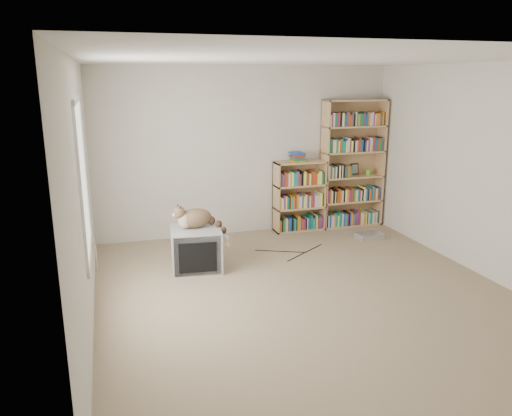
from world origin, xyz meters
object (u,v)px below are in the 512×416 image
object	(u,v)px
cat	(200,221)
bookcase_short	(299,199)
crt_tv	(196,249)
bookcase_tall	(352,168)
dvd_player	(369,236)

from	to	relation	value
cat	bookcase_short	distance (m)	2.13
crt_tv	bookcase_tall	distance (m)	3.06
bookcase_short	dvd_player	distance (m)	1.21
crt_tv	bookcase_short	distance (m)	2.21
crt_tv	bookcase_tall	bearing A→B (deg)	30.09
cat	bookcase_tall	distance (m)	2.93
bookcase_tall	bookcase_short	bearing A→B (deg)	-179.88
bookcase_short	crt_tv	bearing A→B (deg)	-146.99
bookcase_tall	dvd_player	world-z (taller)	bookcase_tall
crt_tv	bookcase_short	size ratio (longest dim) A/B	0.61
crt_tv	cat	bearing A→B (deg)	33.51
crt_tv	bookcase_short	xyz separation A→B (m)	(1.84, 1.20, 0.24)
cat	dvd_player	distance (m)	2.72
bookcase_tall	bookcase_short	world-z (taller)	bookcase_tall
cat	bookcase_short	xyz separation A→B (m)	(1.78, 1.17, -0.11)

